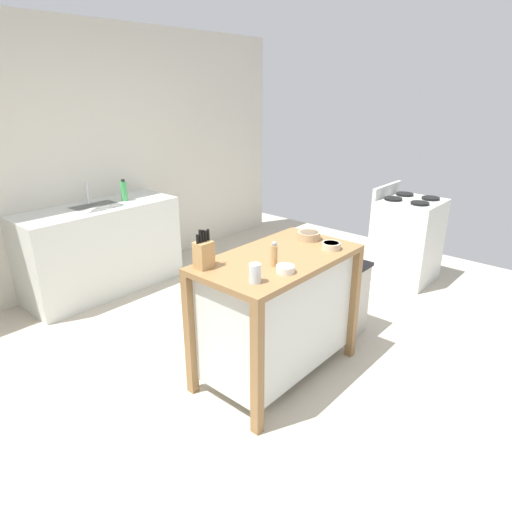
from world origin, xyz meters
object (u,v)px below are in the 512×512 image
(drinking_cup, at_px, (255,273))
(stove, at_px, (407,239))
(kitchen_island, at_px, (277,310))
(bowl_ceramic_wide, at_px, (331,246))
(knife_block, at_px, (204,254))
(pepper_grinder, at_px, (274,254))
(trash_bin, at_px, (345,299))
(bottle_dish_soap, at_px, (124,191))
(bowl_stoneware_deep, at_px, (309,235))
(sink_faucet, at_px, (87,193))
(bowl_ceramic_small, at_px, (285,269))

(drinking_cup, bearing_deg, stove, 4.29)
(kitchen_island, xyz_separation_m, bowl_ceramic_wide, (0.35, -0.19, 0.43))
(knife_block, relative_size, pepper_grinder, 1.54)
(bowl_ceramic_wide, relative_size, trash_bin, 0.21)
(bowl_ceramic_wide, distance_m, pepper_grinder, 0.52)
(pepper_grinder, distance_m, bottle_dish_soap, 2.36)
(bowl_stoneware_deep, distance_m, sink_faucet, 2.39)
(bowl_ceramic_small, xyz_separation_m, sink_faucet, (0.15, 2.60, 0.05))
(bowl_stoneware_deep, distance_m, bottle_dish_soap, 2.19)
(drinking_cup, bearing_deg, bowl_stoneware_deep, 14.19)
(trash_bin, height_order, stove, stove)
(pepper_grinder, bearing_deg, bowl_stoneware_deep, 13.15)
(knife_block, xyz_separation_m, bowl_ceramic_wide, (0.82, -0.41, -0.07))
(drinking_cup, height_order, stove, drinking_cup)
(kitchen_island, relative_size, bowl_stoneware_deep, 6.90)
(knife_block, xyz_separation_m, sink_faucet, (0.42, 2.16, -0.02))
(bowl_ceramic_wide, distance_m, bowl_ceramic_small, 0.54)
(bowl_ceramic_small, relative_size, bottle_dish_soap, 0.52)
(kitchen_island, bearing_deg, drinking_cup, -158.72)
(knife_block, bearing_deg, sink_faucet, 78.96)
(trash_bin, distance_m, bottle_dish_soap, 2.47)
(bowl_ceramic_wide, xyz_separation_m, sink_faucet, (-0.39, 2.58, 0.05))
(trash_bin, height_order, sink_faucet, sink_faucet)
(bowl_ceramic_wide, distance_m, drinking_cup, 0.78)
(bowl_stoneware_deep, bearing_deg, sink_faucet, 101.15)
(bowl_ceramic_small, height_order, trash_bin, bowl_ceramic_small)
(kitchen_island, bearing_deg, bowl_ceramic_small, -132.79)
(drinking_cup, xyz_separation_m, trash_bin, (1.25, 0.09, -0.66))
(kitchen_island, height_order, knife_block, knife_block)
(kitchen_island, relative_size, stove, 1.16)
(bowl_stoneware_deep, height_order, stove, stove)
(bowl_ceramic_wide, xyz_separation_m, trash_bin, (0.47, 0.11, -0.63))
(bowl_stoneware_deep, height_order, trash_bin, bowl_stoneware_deep)
(bowl_ceramic_wide, relative_size, stove, 0.13)
(kitchen_island, bearing_deg, stove, 0.92)
(bowl_ceramic_small, height_order, bottle_dish_soap, bottle_dish_soap)
(pepper_grinder, xyz_separation_m, stove, (2.41, 0.12, -0.54))
(pepper_grinder, bearing_deg, kitchen_island, 29.26)
(drinking_cup, distance_m, pepper_grinder, 0.28)
(bottle_dish_soap, bearing_deg, pepper_grinder, -100.34)
(bowl_stoneware_deep, bearing_deg, kitchen_island, -173.44)
(bowl_ceramic_small, bearing_deg, bottle_dish_soap, 79.30)
(bowl_stoneware_deep, distance_m, trash_bin, 0.76)
(knife_block, relative_size, bowl_ceramic_small, 2.20)
(bowl_stoneware_deep, relative_size, stove, 0.17)
(stove, bearing_deg, pepper_grinder, -177.11)
(bowl_stoneware_deep, distance_m, pepper_grinder, 0.59)
(knife_block, height_order, bowl_stoneware_deep, knife_block)
(drinking_cup, xyz_separation_m, bottle_dish_soap, (0.69, 2.40, 0.01))
(sink_faucet, xyz_separation_m, bottle_dish_soap, (0.31, -0.16, -0.01))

